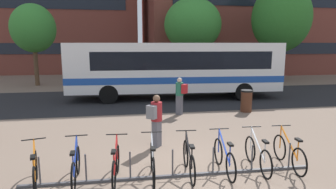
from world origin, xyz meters
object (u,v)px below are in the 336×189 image
Objects in this scene: street_tree_1 at (33,28)px; street_tree_2 at (281,18)px; parked_bicycle_blue_5 at (224,158)px; commuter_grey_pack_2 at (156,117)px; parked_bicycle_blue_1 at (76,167)px; parked_bicycle_orange_7 at (289,153)px; parked_bicycle_red_2 at (116,166)px; parked_bicycle_silver_3 at (153,162)px; parked_bicycle_black_4 at (189,160)px; city_bus at (174,68)px; commuter_red_pack_1 at (180,93)px; parked_bicycle_white_6 at (258,155)px; trash_bin at (246,101)px; street_tree_0 at (193,25)px; parked_bicycle_orange_0 at (35,172)px.

street_tree_2 reaches higher than street_tree_1.
parked_bicycle_blue_5 is 1.06× the size of commuter_grey_pack_2.
commuter_grey_pack_2 is at bearing -64.05° from street_tree_1.
parked_bicycle_blue_1 is 1.00× the size of parked_bicycle_orange_7.
parked_bicycle_red_2 and parked_bicycle_silver_3 have the same top height.
commuter_grey_pack_2 is at bearing 18.75° from parked_bicycle_black_4.
city_bus is 7.04× the size of parked_bicycle_blue_5.
parked_bicycle_black_4 is at bearing -93.14° from parked_bicycle_blue_1.
parked_bicycle_blue_1 is 1.03× the size of commuter_red_pack_1.
parked_bicycle_white_6 is 1.00× the size of parked_bicycle_orange_7.
city_bus is at bearing -24.97° from parked_bicycle_blue_1.
trash_bin reaches higher than parked_bicycle_white_6.
parked_bicycle_blue_1 is 1.06× the size of commuter_grey_pack_2.
commuter_grey_pack_2 is at bearing 78.29° from city_bus.
parked_bicycle_white_6 is 6.52m from trash_bin.
street_tree_0 is (3.61, 11.98, 3.76)m from commuter_red_pack_1.
parked_bicycle_blue_5 is at bearing -118.92° from trash_bin.
parked_bicycle_blue_5 is 19.44m from street_tree_1.
commuter_grey_pack_2 is at bearing 37.26° from parked_bicycle_blue_5.
commuter_red_pack_1 is 0.24× the size of street_tree_0.
parked_bicycle_black_4 is at bearing 84.20° from city_bus.
city_bus is 12.01m from street_tree_2.
parked_bicycle_black_4 is at bearing -84.91° from parked_bicycle_red_2.
street_tree_0 reaches higher than commuter_grey_pack_2.
parked_bicycle_red_2 is at bearing 96.90° from parked_bicycle_silver_3.
parked_bicycle_red_2 is at bearing -109.59° from street_tree_0.
commuter_grey_pack_2 is 6.23m from trash_bin.
parked_bicycle_orange_0 is 0.98× the size of parked_bicycle_red_2.
parked_bicycle_orange_0 and parked_bicycle_white_6 have the same top height.
parked_bicycle_blue_1 is 0.90m from parked_bicycle_red_2.
parked_bicycle_blue_1 is 1.67× the size of trash_bin.
parked_bicycle_silver_3 is at bearing 114.49° from commuter_red_pack_1.
commuter_red_pack_1 is (-0.72, 6.01, 0.58)m from parked_bicycle_white_6.
parked_bicycle_orange_0 is 3.70m from commuter_grey_pack_2.
parked_bicycle_silver_3 is at bearing 94.55° from parked_bicycle_orange_7.
street_tree_1 is (-5.13, 16.93, 3.88)m from parked_bicycle_blue_1.
parked_bicycle_blue_5 is 19.64m from street_tree_2.
parked_bicycle_orange_7 is 1.06× the size of commuter_grey_pack_2.
parked_bicycle_blue_5 is 0.90m from parked_bicycle_white_6.
parked_bicycle_blue_5 is 1.00× the size of parked_bicycle_white_6.
parked_bicycle_red_2 is at bearing 95.48° from parked_bicycle_white_6.
city_bus is 7.05× the size of parked_bicycle_silver_3.
street_tree_2 is (8.83, 15.82, 4.82)m from parked_bicycle_orange_7.
street_tree_0 reaches higher than street_tree_1.
parked_bicycle_orange_0 is 20.32m from street_tree_0.
parked_bicycle_blue_1 is 9.16m from trash_bin.
parked_bicycle_orange_0 is (-5.03, -10.08, -1.39)m from city_bus.
parked_bicycle_blue_1 is (0.84, 0.10, 0.00)m from parked_bicycle_orange_0.
commuter_grey_pack_2 is at bearing 61.32° from parked_bicycle_orange_7.
commuter_red_pack_1 reaches higher than parked_bicycle_white_6.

